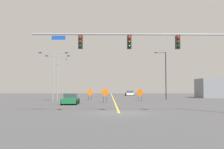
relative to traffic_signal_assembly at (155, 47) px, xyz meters
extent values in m
plane|color=#444447|center=(-2.84, 0.02, -5.24)|extent=(149.17, 149.17, 0.00)
cube|color=yellow|center=(-2.84, 41.45, -5.24)|extent=(0.16, 82.87, 0.01)
cylinder|color=gray|center=(-2.03, 0.02, 1.03)|extent=(15.59, 0.14, 0.14)
cube|color=black|center=(1.87, 0.02, 0.39)|extent=(0.34, 0.32, 1.05)
sphere|color=red|center=(1.87, -0.15, 0.74)|extent=(0.22, 0.22, 0.22)
sphere|color=#3C3106|center=(1.87, -0.15, 0.39)|extent=(0.22, 0.22, 0.22)
sphere|color=black|center=(1.87, -0.15, 0.04)|extent=(0.22, 0.22, 0.22)
cube|color=black|center=(-2.03, 0.02, 0.39)|extent=(0.34, 0.32, 1.05)
sphere|color=red|center=(-2.03, -0.15, 0.74)|extent=(0.22, 0.22, 0.22)
sphere|color=#3C3106|center=(-2.03, -0.15, 0.39)|extent=(0.22, 0.22, 0.22)
sphere|color=black|center=(-2.03, -0.15, 0.04)|extent=(0.22, 0.22, 0.22)
cube|color=black|center=(-5.93, 0.02, 0.39)|extent=(0.34, 0.32, 1.05)
sphere|color=red|center=(-5.93, -0.15, 0.74)|extent=(0.22, 0.22, 0.22)
sphere|color=#3C3106|center=(-5.93, -0.15, 0.39)|extent=(0.22, 0.22, 0.22)
sphere|color=black|center=(-5.93, -0.15, 0.04)|extent=(0.22, 0.22, 0.22)
cube|color=#1447B7|center=(-7.68, 0.02, 0.74)|extent=(1.10, 0.03, 0.32)
cylinder|color=gray|center=(-13.14, 44.00, -0.49)|extent=(0.16, 0.16, 9.50)
cylinder|color=gray|center=(-13.79, 44.00, 4.10)|extent=(1.30, 0.08, 0.08)
cube|color=#262628|center=(-14.44, 44.00, 4.10)|extent=(0.44, 0.24, 0.14)
cylinder|color=black|center=(6.39, 24.18, -1.06)|extent=(0.16, 0.16, 8.36)
cylinder|color=black|center=(5.51, 24.18, 2.96)|extent=(1.76, 0.08, 0.08)
cube|color=#262628|center=(4.63, 24.18, 2.96)|extent=(0.44, 0.24, 0.14)
cylinder|color=gray|center=(-12.20, 18.74, -1.47)|extent=(0.16, 0.16, 7.55)
cylinder|color=gray|center=(-13.21, 18.74, 2.16)|extent=(2.01, 0.08, 0.08)
cube|color=#262628|center=(-14.22, 18.74, 2.16)|extent=(0.44, 0.24, 0.14)
cylinder|color=gray|center=(-11.20, 18.74, 2.16)|extent=(2.01, 0.08, 0.08)
cube|color=#262628|center=(-10.19, 18.74, 2.16)|extent=(0.44, 0.24, 0.14)
cylinder|color=gray|center=(-11.80, 19.95, -1.63)|extent=(0.16, 0.16, 7.22)
cylinder|color=gray|center=(-12.66, 19.95, 1.83)|extent=(1.71, 0.08, 0.08)
cube|color=#262628|center=(-13.52, 19.95, 1.83)|extent=(0.44, 0.24, 0.14)
cylinder|color=gray|center=(-10.95, 19.95, 1.83)|extent=(1.71, 0.08, 0.08)
cube|color=#262628|center=(-10.09, 19.95, 1.83)|extent=(0.44, 0.24, 0.14)
cube|color=orange|center=(-4.17, 14.61, -3.85)|extent=(1.18, 0.12, 1.18)
cylinder|color=black|center=(-4.40, 14.62, -4.85)|extent=(0.05, 0.05, 0.79)
cylinder|color=black|center=(-3.94, 14.59, -4.85)|extent=(0.05, 0.05, 0.79)
cube|color=orange|center=(1.04, 18.22, -3.95)|extent=(1.21, 0.31, 1.24)
cylinder|color=black|center=(0.81, 18.27, -4.91)|extent=(0.05, 0.05, 0.66)
cylinder|color=black|center=(1.28, 18.16, -4.91)|extent=(0.05, 0.05, 0.66)
cube|color=orange|center=(-6.69, 20.82, -3.96)|extent=(1.14, 0.05, 1.14)
cylinder|color=black|center=(-6.91, 20.82, -4.90)|extent=(0.05, 0.05, 0.69)
cylinder|color=black|center=(-6.47, 20.81, -4.90)|extent=(0.05, 0.05, 0.69)
cube|color=#196B38|center=(-8.34, 11.06, -4.78)|extent=(1.83, 4.12, 0.61)
cube|color=#333D47|center=(-8.34, 11.27, -4.20)|extent=(1.60, 2.03, 0.55)
cylinder|color=black|center=(-9.14, 9.61, -4.92)|extent=(0.24, 0.65, 0.64)
cylinder|color=black|center=(-7.44, 9.67, -4.92)|extent=(0.24, 0.65, 0.64)
cylinder|color=black|center=(-9.23, 12.46, -4.92)|extent=(0.24, 0.65, 0.64)
cylinder|color=black|center=(-7.53, 12.51, -4.92)|extent=(0.24, 0.65, 0.64)
cube|color=white|center=(1.81, 46.32, -4.80)|extent=(1.91, 4.36, 0.56)
cube|color=#333D47|center=(1.81, 46.10, -4.24)|extent=(1.72, 1.98, 0.56)
cylinder|color=black|center=(2.76, 47.84, -4.92)|extent=(0.22, 0.64, 0.64)
cylinder|color=black|center=(0.85, 47.84, -4.92)|extent=(0.22, 0.64, 0.64)
cylinder|color=black|center=(2.76, 44.80, -4.92)|extent=(0.22, 0.64, 0.64)
cylinder|color=black|center=(0.85, 44.79, -4.92)|extent=(0.22, 0.64, 0.64)
camera|label=1|loc=(-3.67, -19.99, -3.27)|focal=40.48mm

